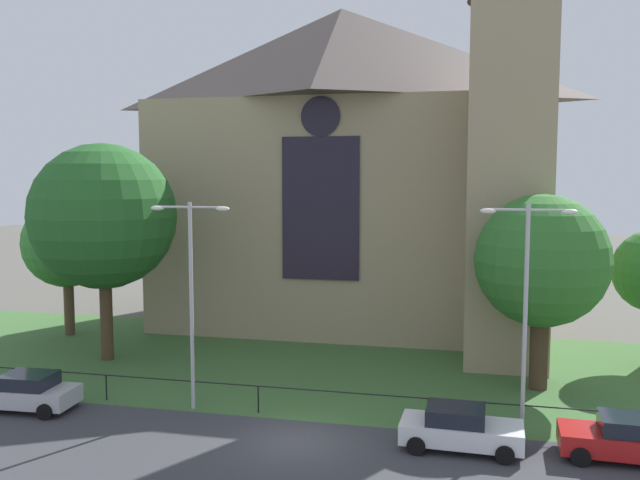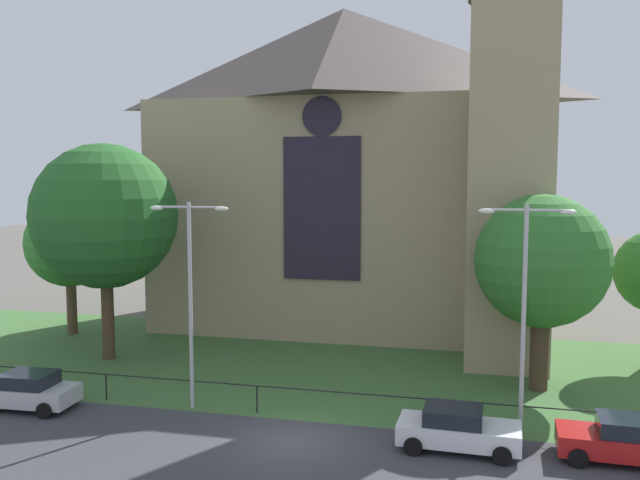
% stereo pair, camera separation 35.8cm
% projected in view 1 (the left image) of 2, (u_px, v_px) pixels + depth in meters
% --- Properties ---
extents(ground, '(160.00, 160.00, 0.00)m').
position_uv_depth(ground, '(346.00, 365.00, 33.84)').
color(ground, '#56544C').
extents(road_asphalt, '(120.00, 8.00, 0.01)m').
position_uv_depth(road_asphalt, '(279.00, 464.00, 22.20)').
color(road_asphalt, '#38383D').
rests_on(road_asphalt, ground).
extents(grass_verge, '(120.00, 20.00, 0.01)m').
position_uv_depth(grass_verge, '(338.00, 376.00, 31.90)').
color(grass_verge, '#3D6633').
rests_on(grass_verge, ground).
extents(church_building, '(23.20, 16.20, 26.00)m').
position_uv_depth(church_building, '(351.00, 164.00, 42.23)').
color(church_building, tan).
rests_on(church_building, ground).
extents(iron_railing, '(27.19, 0.07, 1.13)m').
position_uv_depth(iron_railing, '(258.00, 390.00, 26.95)').
color(iron_railing, black).
rests_on(iron_railing, ground).
extents(tree_left_far, '(5.20, 5.20, 8.12)m').
position_uv_depth(tree_left_far, '(67.00, 244.00, 39.80)').
color(tree_left_far, brown).
rests_on(tree_left_far, ground).
extents(tree_right_near, '(5.88, 5.88, 8.76)m').
position_uv_depth(tree_right_near, '(542.00, 261.00, 29.53)').
color(tree_right_near, '#423021').
rests_on(tree_right_near, ground).
extents(tree_left_near, '(7.45, 7.45, 11.20)m').
position_uv_depth(tree_left_near, '(103.00, 217.00, 34.16)').
color(tree_left_near, '#4C3823').
rests_on(tree_left_near, ground).
extents(streetlamp_near, '(3.37, 0.26, 8.49)m').
position_uv_depth(streetlamp_near, '(191.00, 279.00, 27.04)').
color(streetlamp_near, '#B2B2B7').
rests_on(streetlamp_near, ground).
extents(streetlamp_far, '(3.37, 0.26, 8.53)m').
position_uv_depth(streetlamp_far, '(526.00, 291.00, 24.18)').
color(streetlamp_far, '#B2B2B7').
rests_on(streetlamp_far, ground).
extents(parked_car_silver, '(4.28, 2.19, 1.51)m').
position_uv_depth(parked_car_silver, '(26.00, 392.00, 27.34)').
color(parked_car_silver, '#B7B7BC').
rests_on(parked_car_silver, ground).
extents(parked_car_white, '(4.26, 2.14, 1.51)m').
position_uv_depth(parked_car_white, '(460.00, 428.00, 23.40)').
color(parked_car_white, silver).
rests_on(parked_car_white, ground).
extents(parked_car_red, '(4.26, 2.15, 1.51)m').
position_uv_depth(parked_car_red, '(626.00, 439.00, 22.47)').
color(parked_car_red, '#B21919').
rests_on(parked_car_red, ground).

